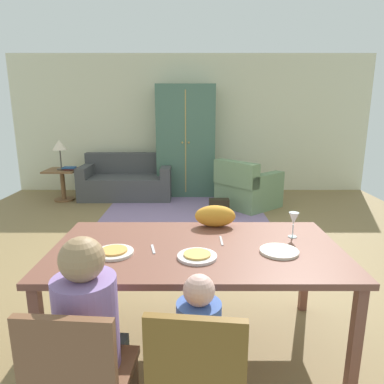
# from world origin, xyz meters

# --- Properties ---
(ground_plane) EXTENTS (7.13, 6.02, 0.02)m
(ground_plane) POSITION_xyz_m (0.00, 0.41, -0.01)
(ground_plane) COLOR olive
(back_wall) EXTENTS (7.13, 0.10, 2.70)m
(back_wall) POSITION_xyz_m (0.00, 3.47, 1.35)
(back_wall) COLOR beige
(back_wall) RESTS_ON ground_plane
(dining_table) EXTENTS (1.94, 1.03, 0.76)m
(dining_table) POSITION_xyz_m (0.05, -1.48, 0.70)
(dining_table) COLOR brown
(dining_table) RESTS_ON ground_plane
(plate_near_man) EXTENTS (0.25, 0.25, 0.02)m
(plate_near_man) POSITION_xyz_m (-0.48, -1.60, 0.77)
(plate_near_man) COLOR silver
(plate_near_man) RESTS_ON dining_table
(pizza_near_man) EXTENTS (0.17, 0.17, 0.01)m
(pizza_near_man) POSITION_xyz_m (-0.48, -1.60, 0.78)
(pizza_near_man) COLOR gold
(pizza_near_man) RESTS_ON plate_near_man
(plate_near_child) EXTENTS (0.25, 0.25, 0.02)m
(plate_near_child) POSITION_xyz_m (0.05, -1.66, 0.77)
(plate_near_child) COLOR silver
(plate_near_child) RESTS_ON dining_table
(pizza_near_child) EXTENTS (0.17, 0.17, 0.01)m
(pizza_near_child) POSITION_xyz_m (0.05, -1.66, 0.78)
(pizza_near_child) COLOR gold
(pizza_near_child) RESTS_ON plate_near_child
(plate_near_woman) EXTENTS (0.25, 0.25, 0.02)m
(plate_near_woman) POSITION_xyz_m (0.59, -1.58, 0.77)
(plate_near_woman) COLOR white
(plate_near_woman) RESTS_ON dining_table
(wine_glass) EXTENTS (0.07, 0.07, 0.19)m
(wine_glass) POSITION_xyz_m (0.75, -1.30, 0.89)
(wine_glass) COLOR silver
(wine_glass) RESTS_ON dining_table
(fork) EXTENTS (0.05, 0.15, 0.01)m
(fork) POSITION_xyz_m (-0.24, -1.53, 0.76)
(fork) COLOR silver
(fork) RESTS_ON dining_table
(knife) EXTENTS (0.02, 0.17, 0.01)m
(knife) POSITION_xyz_m (0.23, -1.38, 0.76)
(knife) COLOR silver
(knife) RESTS_ON dining_table
(dining_chair_man) EXTENTS (0.45, 0.45, 0.87)m
(dining_chair_man) POSITION_xyz_m (-0.49, -2.36, 0.49)
(dining_chair_man) COLOR brown
(dining_chair_man) RESTS_ON ground_plane
(person_man) EXTENTS (0.30, 0.41, 1.11)m
(person_man) POSITION_xyz_m (-0.48, -2.18, 0.51)
(person_man) COLOR #394444
(person_man) RESTS_ON ground_plane
(dining_chair_child) EXTENTS (0.46, 0.46, 0.87)m
(dining_chair_child) POSITION_xyz_m (0.05, -2.36, 0.49)
(dining_chair_child) COLOR brown
(dining_chair_child) RESTS_ON ground_plane
(person_child) EXTENTS (0.22, 0.30, 0.92)m
(person_child) POSITION_xyz_m (0.06, -2.19, 0.43)
(person_child) COLOR #344149
(person_child) RESTS_ON ground_plane
(cat) EXTENTS (0.32, 0.17, 0.17)m
(cat) POSITION_xyz_m (0.20, -1.06, 0.84)
(cat) COLOR orange
(cat) RESTS_ON dining_table
(area_rug) EXTENTS (2.60, 1.80, 0.01)m
(area_rug) POSITION_xyz_m (-0.11, 1.99, 0.00)
(area_rug) COLOR gray
(area_rug) RESTS_ON ground_plane
(couch) EXTENTS (1.69, 0.86, 0.82)m
(couch) POSITION_xyz_m (-1.22, 2.84, 0.30)
(couch) COLOR #444546
(couch) RESTS_ON ground_plane
(armchair) EXTENTS (1.21, 1.21, 0.82)m
(armchair) POSITION_xyz_m (0.96, 2.15, 0.32)
(armchair) COLOR #6C895F
(armchair) RESTS_ON ground_plane
(armoire) EXTENTS (1.10, 0.59, 2.10)m
(armoire) POSITION_xyz_m (-0.10, 3.08, 1.05)
(armoire) COLOR #426552
(armoire) RESTS_ON ground_plane
(side_table) EXTENTS (0.56, 0.56, 0.58)m
(side_table) POSITION_xyz_m (-2.36, 2.59, 0.38)
(side_table) COLOR brown
(side_table) RESTS_ON ground_plane
(table_lamp) EXTENTS (0.26, 0.26, 0.54)m
(table_lamp) POSITION_xyz_m (-2.36, 2.59, 1.01)
(table_lamp) COLOR #4B443A
(table_lamp) RESTS_ON side_table
(book_lower) EXTENTS (0.22, 0.16, 0.03)m
(book_lower) POSITION_xyz_m (-2.18, 2.58, 0.59)
(book_lower) COLOR maroon
(book_lower) RESTS_ON side_table
(book_upper) EXTENTS (0.22, 0.16, 0.03)m
(book_upper) POSITION_xyz_m (-2.20, 2.54, 0.62)
(book_upper) COLOR navy
(book_upper) RESTS_ON book_lower
(handbag) EXTENTS (0.32, 0.16, 0.26)m
(handbag) POSITION_xyz_m (0.45, 1.69, 0.13)
(handbag) COLOR black
(handbag) RESTS_ON ground_plane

